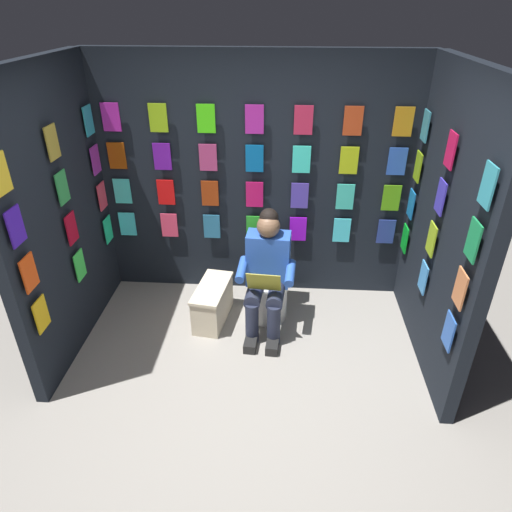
{
  "coord_description": "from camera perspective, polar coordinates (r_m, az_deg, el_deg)",
  "views": [
    {
      "loc": [
        -0.29,
        2.44,
        2.81
      ],
      "look_at": [
        -0.07,
        -0.98,
        0.85
      ],
      "focal_mm": 31.84,
      "sensor_mm": 36.0,
      "label": 1
    }
  ],
  "objects": [
    {
      "name": "ground_plane",
      "position": [
        3.73,
        -2.13,
        -19.08
      ],
      "size": [
        30.0,
        30.0,
        0.0
      ],
      "primitive_type": "plane",
      "color": "gray"
    },
    {
      "name": "person_reading",
      "position": [
        4.18,
        1.35,
        -2.16
      ],
      "size": [
        0.54,
        0.7,
        1.19
      ],
      "rotation": [
        0.0,
        0.0,
        -0.07
      ],
      "color": "blue",
      "rests_on": "ground"
    },
    {
      "name": "display_wall_back",
      "position": [
        4.57,
        -0.11,
        9.4
      ],
      "size": [
        3.16,
        0.14,
        2.44
      ],
      "color": "black",
      "rests_on": "ground"
    },
    {
      "name": "toilet",
      "position": [
        4.52,
        1.62,
        -3.6
      ],
      "size": [
        0.42,
        0.57,
        0.77
      ],
      "rotation": [
        0.0,
        0.0,
        -0.07
      ],
      "color": "white",
      "rests_on": "ground"
    },
    {
      "name": "display_wall_left",
      "position": [
        3.91,
        22.64,
        3.35
      ],
      "size": [
        0.14,
        1.78,
        2.44
      ],
      "color": "black",
      "rests_on": "ground"
    },
    {
      "name": "comic_longbox_near",
      "position": [
        4.51,
        -5.47,
        -5.88
      ],
      "size": [
        0.36,
        0.65,
        0.39
      ],
      "rotation": [
        0.0,
        0.0,
        -0.14
      ],
      "color": "beige",
      "rests_on": "ground"
    },
    {
      "name": "display_wall_right",
      "position": [
        4.14,
        -23.5,
        4.61
      ],
      "size": [
        0.14,
        1.78,
        2.44
      ],
      "color": "black",
      "rests_on": "ground"
    }
  ]
}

